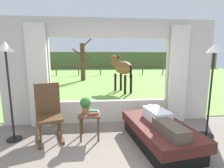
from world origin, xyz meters
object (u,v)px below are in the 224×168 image
object	(u,v)px
book_stack	(94,112)
floor_lamp_right	(213,63)
recliner_sofa	(159,133)
side_table	(90,118)
reclining_person	(161,119)
floor_lamp_left	(7,62)
horse	(122,68)
rocking_chair	(49,112)
potted_plant	(86,104)
pasture_tree	(83,61)

from	to	relation	value
book_stack	floor_lamp_right	size ratio (longest dim) A/B	0.10
recliner_sofa	side_table	xyz separation A→B (m)	(-1.31, 0.39, 0.21)
reclining_person	floor_lamp_left	distance (m)	3.04
floor_lamp_right	horse	distance (m)	4.66
book_stack	horse	distance (m)	4.63
rocking_chair	side_table	world-z (taller)	rocking_chair
reclining_person	book_stack	bearing A→B (deg)	153.89
recliner_sofa	floor_lamp_right	bearing A→B (deg)	2.98
horse	potted_plant	bearing A→B (deg)	-132.67
side_table	recliner_sofa	bearing A→B (deg)	-16.44
pasture_tree	rocking_chair	bearing A→B (deg)	-90.14
recliner_sofa	potted_plant	distance (m)	1.54
side_table	horse	distance (m)	4.62
side_table	potted_plant	xyz separation A→B (m)	(-0.08, 0.06, 0.28)
reclining_person	floor_lamp_left	size ratio (longest dim) A/B	0.75
recliner_sofa	floor_lamp_left	world-z (taller)	floor_lamp_left
side_table	floor_lamp_right	distance (m)	2.70
reclining_person	floor_lamp_left	xyz separation A→B (m)	(-2.82, 0.47, 1.03)
rocking_chair	book_stack	distance (m)	0.93
side_table	floor_lamp_left	distance (m)	1.88
recliner_sofa	floor_lamp_right	xyz separation A→B (m)	(1.14, 0.24, 1.32)
floor_lamp_right	pasture_tree	size ratio (longest dim) A/B	0.65
potted_plant	book_stack	size ratio (longest dim) A/B	1.63
floor_lamp_left	horse	xyz separation A→B (m)	(2.84, 4.33, -0.40)
book_stack	floor_lamp_right	xyz separation A→B (m)	(2.36, -0.08, 0.97)
rocking_chair	horse	distance (m)	4.83
recliner_sofa	horse	bearing A→B (deg)	80.72
book_stack	horse	xyz separation A→B (m)	(1.24, 4.42, 0.59)
floor_lamp_left	rocking_chair	bearing A→B (deg)	4.48
potted_plant	floor_lamp_left	xyz separation A→B (m)	(-1.43, -0.03, 0.85)
rocking_chair	book_stack	xyz separation A→B (m)	(0.92, -0.15, 0.02)
floor_lamp_left	floor_lamp_right	distance (m)	3.97
recliner_sofa	reclining_person	bearing A→B (deg)	-99.03
floor_lamp_right	pasture_tree	world-z (taller)	pasture_tree
reclining_person	rocking_chair	bearing A→B (deg)	157.21
pasture_tree	horse	bearing A→B (deg)	-62.47
reclining_person	floor_lamp_left	world-z (taller)	floor_lamp_left
book_stack	rocking_chair	bearing A→B (deg)	170.81
reclining_person	pasture_tree	bearing A→B (deg)	94.35
pasture_tree	potted_plant	bearing A→B (deg)	-85.06
recliner_sofa	side_table	distance (m)	1.38
floor_lamp_left	floor_lamp_right	bearing A→B (deg)	-2.57
floor_lamp_left	floor_lamp_right	xyz separation A→B (m)	(3.96, -0.18, -0.01)
floor_lamp_right	side_table	bearing A→B (deg)	176.64
book_stack	recliner_sofa	bearing A→B (deg)	-14.94
rocking_chair	pasture_tree	bearing A→B (deg)	70.37
side_table	book_stack	world-z (taller)	book_stack
reclining_person	side_table	xyz separation A→B (m)	(-1.31, 0.44, -0.10)
potted_plant	floor_lamp_right	distance (m)	2.67
side_table	book_stack	xyz separation A→B (m)	(0.09, -0.06, 0.14)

